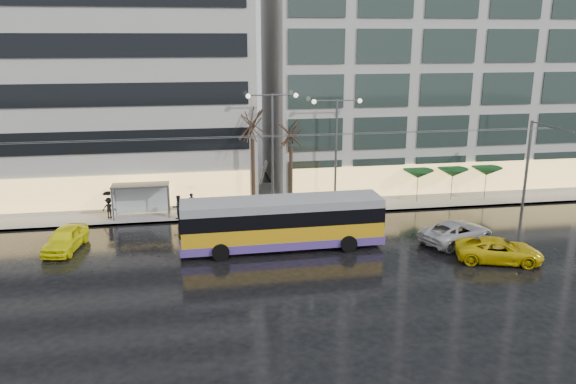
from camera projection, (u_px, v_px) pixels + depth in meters
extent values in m
plane|color=black|center=(265.00, 265.00, 33.70)|extent=(140.00, 140.00, 0.00)
cube|color=gray|center=(268.00, 199.00, 47.30)|extent=(80.00, 10.00, 0.15)
cube|color=slate|center=(276.00, 216.00, 42.60)|extent=(80.00, 0.10, 0.15)
cube|color=#B0AEA8|center=(42.00, 63.00, 46.24)|extent=(34.00, 14.00, 22.00)
cube|color=#B0AEA8|center=(443.00, 43.00, 51.36)|extent=(32.00, 14.00, 25.00)
cube|color=gold|center=(282.00, 232.00, 36.14)|extent=(12.87, 2.87, 1.60)
cube|color=#51398E|center=(282.00, 240.00, 36.28)|extent=(12.91, 2.92, 0.53)
cube|color=black|center=(282.00, 215.00, 35.82)|extent=(12.89, 2.89, 0.96)
cube|color=gray|center=(282.00, 203.00, 35.62)|extent=(12.87, 2.87, 0.53)
cube|color=black|center=(378.00, 211.00, 36.98)|extent=(0.10, 2.46, 1.39)
cube|color=black|center=(180.00, 223.00, 34.75)|extent=(0.10, 2.46, 1.39)
cylinder|color=black|center=(338.00, 230.00, 38.26)|extent=(1.07, 0.39, 1.07)
cylinder|color=black|center=(349.00, 244.00, 35.73)|extent=(1.07, 0.39, 1.07)
cylinder|color=black|center=(218.00, 237.00, 36.86)|extent=(1.07, 0.39, 1.07)
cylinder|color=black|center=(221.00, 252.00, 34.33)|extent=(1.07, 0.39, 1.07)
cylinder|color=#595B60|center=(263.00, 177.00, 35.98)|extent=(0.13, 3.98, 2.81)
cylinder|color=#595B60|center=(262.00, 175.00, 36.49)|extent=(0.13, 3.98, 2.81)
cylinder|color=#595B60|center=(527.00, 165.00, 44.31)|extent=(0.24, 0.24, 7.00)
cube|color=#595B60|center=(552.00, 127.00, 41.02)|extent=(0.10, 5.00, 0.10)
cylinder|color=#595B60|center=(268.00, 137.00, 37.50)|extent=(42.00, 0.04, 0.04)
cylinder|color=#595B60|center=(267.00, 135.00, 37.97)|extent=(42.00, 0.04, 0.04)
cube|color=#595B60|center=(140.00, 185.00, 41.72)|extent=(4.20, 1.60, 0.12)
cube|color=silver|center=(142.00, 199.00, 42.72)|extent=(4.00, 0.05, 2.20)
cube|color=white|center=(113.00, 202.00, 41.73)|extent=(0.10, 1.40, 2.20)
cylinder|color=#595B60|center=(113.00, 205.00, 41.07)|extent=(0.10, 0.10, 2.40)
cylinder|color=#595B60|center=(115.00, 200.00, 42.40)|extent=(0.10, 0.10, 2.40)
cylinder|color=#595B60|center=(168.00, 203.00, 41.70)|extent=(0.10, 0.10, 2.40)
cylinder|color=#595B60|center=(169.00, 197.00, 43.03)|extent=(0.10, 0.10, 2.40)
cylinder|color=#595B60|center=(273.00, 153.00, 43.03)|extent=(0.18, 0.18, 9.00)
cylinder|color=#595B60|center=(260.00, 95.00, 41.71)|extent=(1.80, 0.10, 0.10)
cylinder|color=#595B60|center=(284.00, 95.00, 41.99)|extent=(1.80, 0.10, 0.10)
sphere|color=#FFF2CC|center=(248.00, 96.00, 41.58)|extent=(0.36, 0.36, 0.36)
sphere|color=#FFF2CC|center=(296.00, 95.00, 42.15)|extent=(0.36, 0.36, 0.36)
cylinder|color=#595B60|center=(336.00, 154.00, 43.89)|extent=(0.18, 0.18, 8.50)
cylinder|color=#595B60|center=(326.00, 101.00, 42.63)|extent=(1.80, 0.10, 0.10)
cylinder|color=#595B60|center=(349.00, 100.00, 42.92)|extent=(1.80, 0.10, 0.10)
sphere|color=#FFF2CC|center=(314.00, 102.00, 42.50)|extent=(0.36, 0.36, 0.36)
sphere|color=#FFF2CC|center=(360.00, 101.00, 43.07)|extent=(0.36, 0.36, 0.36)
cylinder|color=black|center=(253.00, 174.00, 43.44)|extent=(0.28, 0.28, 5.60)
cylinder|color=black|center=(291.00, 177.00, 44.20)|extent=(0.28, 0.28, 4.90)
cylinder|color=#595B60|center=(417.00, 188.00, 46.03)|extent=(0.06, 0.06, 2.20)
cone|color=#113F1A|center=(418.00, 174.00, 45.71)|extent=(2.50, 2.50, 0.70)
cylinder|color=#595B60|center=(452.00, 187.00, 46.50)|extent=(0.06, 0.06, 2.20)
cone|color=#113F1A|center=(453.00, 173.00, 46.18)|extent=(2.50, 2.50, 0.70)
cylinder|color=#595B60|center=(485.00, 185.00, 46.97)|extent=(0.06, 0.06, 2.20)
cone|color=#113F1A|center=(487.00, 171.00, 46.65)|extent=(2.50, 2.50, 0.70)
imported|color=#FFFB0D|center=(65.00, 239.00, 35.96)|extent=(2.57, 4.71, 1.52)
imported|color=#FFAD0D|center=(340.00, 224.00, 39.02)|extent=(4.26, 2.26, 1.33)
imported|color=#D8BA0B|center=(499.00, 250.00, 34.13)|extent=(5.61, 3.85, 1.42)
imported|color=#AEADB2|center=(456.00, 232.00, 37.24)|extent=(5.90, 4.40, 1.49)
imported|color=black|center=(191.00, 203.00, 43.00)|extent=(0.68, 0.57, 1.57)
imported|color=#DA4893|center=(191.00, 191.00, 42.74)|extent=(1.27, 1.28, 0.88)
imported|color=black|center=(178.00, 207.00, 41.71)|extent=(1.06, 0.96, 1.78)
imported|color=black|center=(109.00, 208.00, 41.80)|extent=(1.08, 0.71, 1.58)
imported|color=black|center=(108.00, 196.00, 41.54)|extent=(0.91, 0.91, 0.72)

